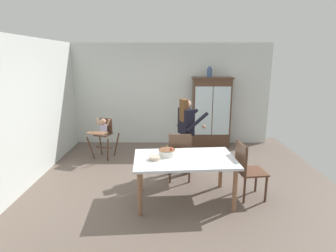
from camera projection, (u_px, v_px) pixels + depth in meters
name	position (u px, v px, depth m)	size (l,w,h in m)	color
ground_plane	(171.00, 183.00, 5.26)	(6.24, 6.24, 0.00)	#66564C
wall_back	(170.00, 95.00, 7.49)	(5.32, 0.06, 2.70)	silver
wall_left	(24.00, 114.00, 4.95)	(0.06, 5.32, 2.70)	silver
china_cabinet	(211.00, 112.00, 7.33)	(1.04, 0.48, 1.83)	#4C3323
ceramic_vase	(209.00, 72.00, 7.09)	(0.13, 0.13, 0.27)	#3D567F
high_chair_with_toddler	(103.00, 131.00, 6.48)	(0.71, 0.79, 0.95)	#4C3323
adult_person	(186.00, 127.00, 5.57)	(0.64, 0.63, 1.53)	#47474C
dining_table	(185.00, 163.00, 4.51)	(1.70, 1.14, 0.74)	silver
birthday_cake	(167.00, 152.00, 4.59)	(0.28, 0.28, 0.19)	white
serving_bowl	(155.00, 158.00, 4.41)	(0.18, 0.18, 0.06)	#C6AD93
dining_chair_far_side	(179.00, 154.00, 5.24)	(0.47, 0.47, 0.96)	#4C3323
dining_chair_right_end	(246.00, 167.00, 4.60)	(0.50, 0.50, 0.96)	#4C3323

